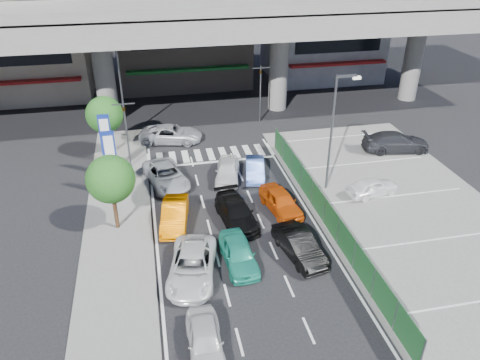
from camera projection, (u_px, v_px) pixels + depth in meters
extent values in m
plane|color=black|center=(246.00, 254.00, 26.00)|extent=(120.00, 120.00, 0.00)
cube|color=#5E5E5C|center=(408.00, 212.00, 29.66)|extent=(12.00, 28.00, 0.06)
cube|color=#5E5E5C|center=(118.00, 228.00, 28.14)|extent=(4.00, 30.00, 0.12)
cylinder|color=#61615D|center=(105.00, 78.00, 41.46)|extent=(1.80, 1.80, 8.00)
cylinder|color=#61615D|center=(278.00, 68.00, 44.32)|extent=(1.80, 1.80, 8.00)
cylinder|color=#61615D|center=(413.00, 60.00, 46.82)|extent=(1.80, 1.80, 8.00)
cube|color=#61615D|center=(192.00, 16.00, 40.46)|extent=(64.00, 14.00, 2.00)
cube|color=#61615D|center=(202.00, 14.00, 34.01)|extent=(64.00, 0.40, 0.90)
cube|color=#ADA38B|center=(24.00, 31.00, 47.38)|extent=(12.00, 10.00, 13.00)
cube|color=maroon|center=(23.00, 81.00, 44.81)|extent=(10.80, 1.60, 0.25)
cube|color=black|center=(12.00, 34.00, 42.76)|extent=(9.60, 0.10, 5.85)
cube|color=gray|center=(181.00, 13.00, 50.60)|extent=(14.00, 10.00, 15.00)
cube|color=#146825|center=(188.00, 69.00, 48.52)|extent=(12.60, 1.60, 0.25)
cube|color=black|center=(185.00, 14.00, 45.94)|extent=(11.20, 0.10, 6.75)
cube|color=slate|center=(323.00, 23.00, 53.33)|extent=(12.00, 10.00, 12.00)
cube|color=maroon|center=(337.00, 63.00, 50.52)|extent=(10.80, 1.60, 0.25)
cube|color=black|center=(340.00, 26.00, 48.75)|extent=(9.60, 0.10, 5.40)
cylinder|color=#595B60|center=(127.00, 136.00, 33.90)|extent=(0.14, 0.14, 5.20)
cube|color=#595B60|center=(123.00, 104.00, 32.74)|extent=(1.60, 0.08, 0.08)
imported|color=black|center=(124.00, 108.00, 32.88)|extent=(0.26, 1.24, 0.50)
cylinder|color=#595B60|center=(260.00, 94.00, 41.98)|extent=(0.14, 0.14, 5.20)
cube|color=#595B60|center=(261.00, 68.00, 40.82)|extent=(1.60, 0.08, 0.08)
imported|color=black|center=(261.00, 71.00, 40.96)|extent=(0.26, 1.24, 0.50)
cylinder|color=#595B60|center=(331.00, 135.00, 30.44)|extent=(0.16, 0.16, 8.00)
cube|color=#595B60|center=(346.00, 76.00, 28.66)|extent=(1.40, 0.15, 0.15)
cube|color=silver|center=(357.00, 78.00, 28.86)|extent=(0.50, 0.22, 0.18)
cylinder|color=#595B60|center=(122.00, 91.00, 38.30)|extent=(0.16, 0.16, 8.00)
cube|color=#595B60|center=(123.00, 43.00, 36.52)|extent=(1.40, 0.15, 0.15)
cube|color=silver|center=(133.00, 44.00, 36.72)|extent=(0.50, 0.22, 0.18)
cylinder|color=#595B60|center=(114.00, 181.00, 31.03)|extent=(0.10, 0.10, 2.20)
cube|color=navy|center=(110.00, 153.00, 30.01)|extent=(0.80, 0.12, 3.00)
cube|color=white|center=(110.00, 153.00, 29.95)|extent=(0.60, 0.02, 2.40)
cylinder|color=#595B60|center=(110.00, 162.00, 33.52)|extent=(0.10, 0.10, 2.20)
cube|color=navy|center=(105.00, 135.00, 32.50)|extent=(0.80, 0.12, 3.00)
cube|color=white|center=(105.00, 135.00, 32.44)|extent=(0.60, 0.02, 2.40)
cylinder|color=#382314|center=(116.00, 212.00, 27.59)|extent=(0.24, 0.24, 2.40)
sphere|color=#144012|center=(111.00, 179.00, 26.52)|extent=(2.80, 2.80, 2.80)
cylinder|color=#382314|center=(108.00, 141.00, 36.44)|extent=(0.24, 0.24, 2.40)
sphere|color=#144012|center=(104.00, 115.00, 35.37)|extent=(2.80, 2.80, 2.80)
imported|color=silver|center=(205.00, 340.00, 19.85)|extent=(1.57, 3.76, 1.27)
imported|color=white|center=(192.00, 266.00, 24.06)|extent=(3.30, 5.34, 1.38)
imported|color=teal|center=(239.00, 253.00, 24.96)|extent=(1.80, 4.08, 1.36)
imported|color=black|center=(299.00, 246.00, 25.54)|extent=(2.21, 4.39, 1.38)
imported|color=orange|center=(175.00, 215.00, 28.23)|extent=(2.12, 4.37, 1.38)
imported|color=black|center=(236.00, 212.00, 28.48)|extent=(2.38, 4.81, 1.34)
imported|color=#C7480A|center=(281.00, 201.00, 29.59)|extent=(2.29, 4.27, 1.38)
imported|color=#AEB2B6|center=(166.00, 176.00, 32.57)|extent=(3.43, 5.37, 1.38)
imported|color=silver|center=(227.00, 170.00, 33.25)|extent=(2.55, 4.32, 1.38)
imported|color=#5982E9|center=(255.00, 169.00, 33.63)|extent=(2.01, 3.89, 1.22)
imported|color=#B0B1B9|center=(171.00, 134.00, 38.87)|extent=(5.51, 3.37, 1.43)
imported|color=white|center=(372.00, 187.00, 31.25)|extent=(3.81, 2.13, 1.22)
imported|color=#29292E|center=(396.00, 142.00, 37.22)|extent=(5.53, 2.90, 1.53)
cone|color=red|center=(324.00, 199.00, 30.30)|extent=(0.39, 0.39, 0.72)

